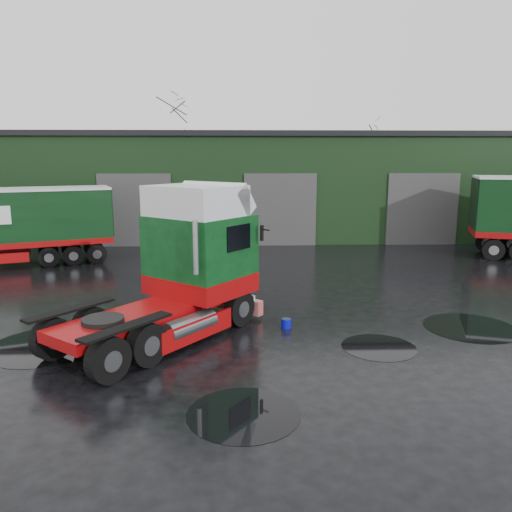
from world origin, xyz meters
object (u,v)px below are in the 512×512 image
at_px(wash_bucket, 286,323).
at_px(tree_back_a, 172,158).
at_px(warehouse, 273,183).
at_px(tree_back_b, 357,170).
at_px(hero_tractor, 152,266).

bearing_deg(wash_bucket, tree_back_a, 103.33).
height_order(warehouse, tree_back_a, tree_back_a).
xyz_separation_m(warehouse, tree_back_b, (8.00, 10.00, 0.59)).
bearing_deg(warehouse, tree_back_a, 128.66).
height_order(wash_bucket, tree_back_a, tree_back_a).
bearing_deg(wash_bucket, warehouse, 87.29).
bearing_deg(tree_back_b, hero_tractor, -112.32).
distance_m(hero_tractor, tree_back_a, 31.00).
bearing_deg(hero_tractor, wash_bucket, 52.19).
distance_m(hero_tractor, tree_back_b, 33.23).
bearing_deg(hero_tractor, tree_back_a, 134.58).
xyz_separation_m(warehouse, hero_tractor, (-4.60, -20.70, -1.07)).
relative_size(hero_tractor, wash_bucket, 22.98).
xyz_separation_m(wash_bucket, tree_back_b, (8.94, 29.79, 3.61)).
height_order(hero_tractor, tree_back_b, tree_back_b).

